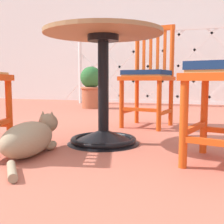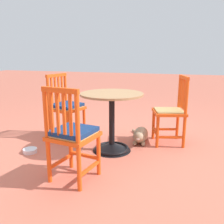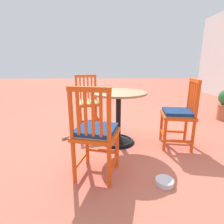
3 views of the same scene
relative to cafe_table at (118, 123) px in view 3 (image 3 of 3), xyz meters
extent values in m
plane|color=#BC604C|center=(-0.12, -0.20, -0.28)|extent=(24.00, 24.00, 0.00)
cone|color=black|center=(0.00, 0.00, -0.23)|extent=(0.48, 0.48, 0.10)
torus|color=black|center=(0.00, 0.00, -0.26)|extent=(0.44, 0.44, 0.04)
cylinder|color=black|center=(0.00, 0.00, 0.09)|extent=(0.07, 0.07, 0.66)
cylinder|color=black|center=(0.00, 0.00, 0.40)|extent=(0.20, 0.20, 0.04)
cylinder|color=#9E754C|center=(0.00, 0.00, 0.43)|extent=(0.76, 0.76, 0.02)
cylinder|color=#E04C14|center=(0.27, 0.58, -0.06)|extent=(0.04, 0.04, 0.45)
cylinder|color=#E04C14|center=(-0.06, 0.64, -0.06)|extent=(0.04, 0.04, 0.45)
cylinder|color=#E04C14|center=(0.33, 0.91, 0.17)|extent=(0.04, 0.04, 0.91)
cylinder|color=#E04C14|center=(0.00, 0.97, 0.17)|extent=(0.04, 0.04, 0.91)
cube|color=#E04C14|center=(0.30, 0.75, -0.14)|extent=(0.08, 0.34, 0.03)
cube|color=#E04C14|center=(-0.03, 0.80, -0.14)|extent=(0.08, 0.34, 0.03)
cube|color=#E04C14|center=(0.11, 0.61, -0.11)|extent=(0.34, 0.08, 0.03)
cube|color=#E04C14|center=(0.13, 0.78, 0.15)|extent=(0.46, 0.46, 0.04)
cube|color=tan|center=(0.13, 0.78, 0.17)|extent=(0.40, 0.40, 0.02)
cube|color=#E04C14|center=(0.26, 0.93, 0.40)|extent=(0.03, 0.02, 0.39)
cube|color=#E04C14|center=(0.20, 0.94, 0.40)|extent=(0.03, 0.02, 0.39)
cube|color=#E04C14|center=(0.13, 0.95, 0.40)|extent=(0.03, 0.02, 0.39)
cube|color=#E04C14|center=(0.06, 0.96, 0.40)|extent=(0.03, 0.02, 0.39)
cube|color=#E04C14|center=(0.16, 0.94, 0.61)|extent=(0.38, 0.09, 0.04)
cube|color=navy|center=(0.13, 0.78, 0.20)|extent=(0.41, 0.41, 0.04)
cylinder|color=#E04C14|center=(-0.53, -0.26, -0.06)|extent=(0.04, 0.04, 0.45)
cylinder|color=#E04C14|center=(-0.43, -0.59, -0.06)|extent=(0.04, 0.04, 0.45)
cylinder|color=#E04C14|center=(-0.86, -0.36, 0.17)|extent=(0.04, 0.04, 0.91)
cylinder|color=#E04C14|center=(-0.76, -0.69, 0.17)|extent=(0.04, 0.04, 0.91)
cube|color=#E04C14|center=(-0.69, -0.31, -0.14)|extent=(0.33, 0.12, 0.03)
cube|color=#E04C14|center=(-0.60, -0.64, -0.14)|extent=(0.33, 0.12, 0.03)
cube|color=#E04C14|center=(-0.48, -0.43, -0.11)|extent=(0.12, 0.33, 0.03)
cube|color=#E04C14|center=(-0.65, -0.48, 0.15)|extent=(0.50, 0.50, 0.04)
cube|color=tan|center=(-0.65, -0.48, 0.17)|extent=(0.44, 0.44, 0.02)
cube|color=#E04C14|center=(-0.84, -0.43, 0.40)|extent=(0.03, 0.03, 0.39)
cube|color=#E04C14|center=(-0.82, -0.49, 0.40)|extent=(0.03, 0.03, 0.39)
cube|color=#E04C14|center=(-0.80, -0.56, 0.40)|extent=(0.03, 0.03, 0.39)
cube|color=#E04C14|center=(-0.78, -0.62, 0.40)|extent=(0.03, 0.03, 0.39)
cube|color=#E04C14|center=(-0.81, -0.53, 0.61)|extent=(0.14, 0.37, 0.04)
cylinder|color=#E04C14|center=(0.54, -0.38, -0.06)|extent=(0.04, 0.04, 0.45)
cylinder|color=#E04C14|center=(0.63, -0.05, -0.06)|extent=(0.04, 0.04, 0.45)
cylinder|color=#E04C14|center=(0.87, -0.47, 0.17)|extent=(0.04, 0.04, 0.91)
cylinder|color=#E04C14|center=(0.96, -0.14, 0.17)|extent=(0.04, 0.04, 0.91)
cube|color=#E04C14|center=(0.71, -0.43, -0.14)|extent=(0.34, 0.12, 0.03)
cube|color=#E04C14|center=(0.79, -0.10, -0.14)|extent=(0.34, 0.12, 0.03)
cube|color=#E04C14|center=(0.59, -0.22, -0.11)|extent=(0.12, 0.34, 0.03)
cube|color=#E04C14|center=(0.75, -0.26, 0.15)|extent=(0.49, 0.49, 0.04)
cube|color=tan|center=(0.75, -0.26, 0.17)|extent=(0.43, 0.43, 0.02)
cube|color=#E04C14|center=(0.89, -0.41, 0.40)|extent=(0.03, 0.03, 0.39)
cube|color=#E04C14|center=(0.90, -0.34, 0.40)|extent=(0.03, 0.03, 0.39)
cube|color=#E04C14|center=(0.92, -0.27, 0.40)|extent=(0.03, 0.03, 0.39)
cube|color=#E04C14|center=(0.94, -0.21, 0.40)|extent=(0.03, 0.03, 0.39)
cube|color=#E04C14|center=(0.91, -0.31, 0.61)|extent=(0.13, 0.38, 0.04)
cube|color=navy|center=(0.75, -0.26, 0.20)|extent=(0.44, 0.44, 0.04)
ellipsoid|color=#9E896B|center=(-0.28, -0.43, -0.19)|extent=(0.23, 0.45, 0.19)
ellipsoid|color=silver|center=(-0.29, -0.34, -0.20)|extent=(0.16, 0.19, 0.14)
sphere|color=#9E896B|center=(-0.30, -0.19, -0.13)|extent=(0.12, 0.12, 0.12)
ellipsoid|color=silver|center=(-0.31, -0.14, -0.15)|extent=(0.06, 0.05, 0.04)
cone|color=#9E896B|center=(-0.33, -0.20, -0.08)|extent=(0.04, 0.04, 0.04)
cone|color=#9E896B|center=(-0.27, -0.20, -0.08)|extent=(0.04, 0.04, 0.04)
ellipsoid|color=#9E896B|center=(-0.35, -0.27, -0.26)|extent=(0.06, 0.12, 0.05)
ellipsoid|color=#9E896B|center=(-0.24, -0.27, -0.26)|extent=(0.06, 0.12, 0.05)
cylinder|color=#9E896B|center=(-0.16, -0.74, -0.26)|extent=(0.17, 0.20, 0.04)
cylinder|color=silver|center=(0.94, 0.37, -0.26)|extent=(0.17, 0.17, 0.05)
camera|label=1|loc=(0.64, -1.76, 0.13)|focal=46.04mm
camera|label=2|loc=(-0.86, 2.74, 0.91)|focal=38.98mm
camera|label=3|loc=(2.34, -0.16, 0.80)|focal=28.21mm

